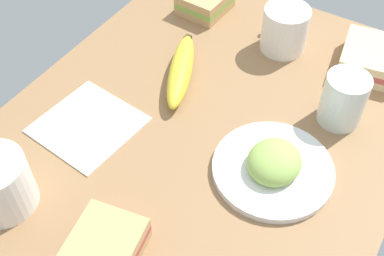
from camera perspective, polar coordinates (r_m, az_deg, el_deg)
name	(u,v)px	position (r cm, az deg, el deg)	size (l,w,h in cm)	color
tabletop	(192,144)	(80.37, 0.00, -1.89)	(90.00, 64.00, 2.00)	#936D47
plate_of_food	(273,166)	(75.58, 9.48, -4.38)	(18.73, 18.73, 4.79)	white
coffee_mug_milky	(285,29)	(95.55, 10.78, 11.33)	(10.92, 9.26, 8.67)	white
sandwich_main	(205,1)	(105.33, 1.54, 14.56)	(10.34, 9.40, 4.40)	tan
sandwich_side	(105,247)	(67.32, -10.07, -13.51)	(11.24, 10.46, 4.40)	tan
sandwich_extra	(372,58)	(96.59, 20.21, 7.66)	(13.40, 12.43, 4.40)	beige
glass_of_milk	(343,102)	(83.61, 17.17, 2.94)	(7.18, 7.18, 9.11)	silver
banana	(181,70)	(88.59, -1.32, 6.77)	(19.35, 11.56, 3.99)	yellow
paper_napkin	(88,125)	(83.45, -12.04, 0.36)	(15.20, 15.20, 0.30)	white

